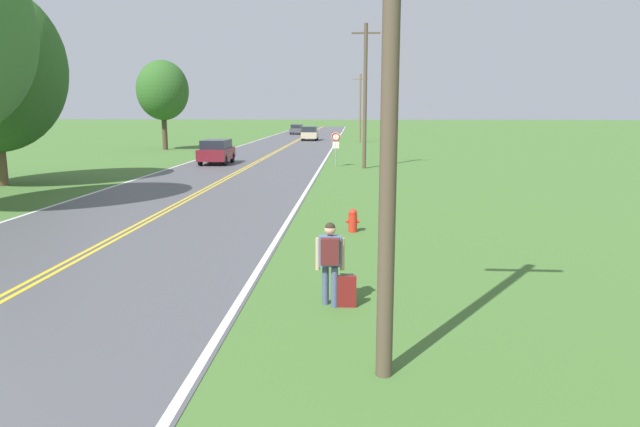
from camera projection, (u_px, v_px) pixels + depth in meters
hitchhiker_person at (330, 256)px, 11.06m from camera, size 0.57×0.41×1.68m
suitcase at (347, 291)px, 11.17m from camera, size 0.37×0.15×0.67m
fire_hydrant at (353, 220)px, 17.97m from camera, size 0.43×0.27×0.74m
traffic_sign at (336, 141)px, 38.10m from camera, size 0.60×0.10×2.29m
utility_pole_foreground at (390, 77)px, 7.58m from camera, size 1.80×0.24×8.19m
utility_pole_midground at (365, 95)px, 36.37m from camera, size 1.80×0.24×9.11m
utility_pole_far at (360, 107)px, 65.37m from camera, size 1.80×0.24×7.75m
tree_mid_treeline at (163, 90)px, 53.25m from camera, size 4.81×4.81×8.31m
car_maroon_suv_nearest at (216, 151)px, 40.02m from camera, size 1.97×3.98×1.70m
car_champagne_suv_approaching at (310, 133)px, 69.91m from camera, size 1.93×4.30×1.69m
car_dark_grey_sedan_mid_near at (297, 129)px, 87.08m from camera, size 1.80×4.41×1.43m
car_silver_hatchback_mid_far at (297, 128)px, 92.95m from camera, size 1.94×3.92×1.35m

